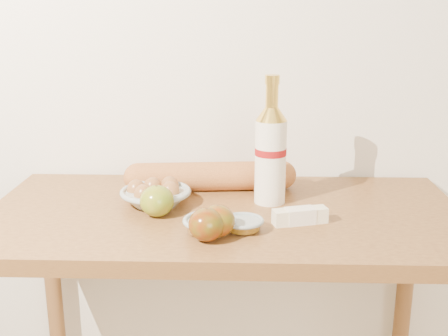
% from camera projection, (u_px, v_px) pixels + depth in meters
% --- Properties ---
extents(back_wall, '(3.50, 0.02, 2.60)m').
position_uv_depth(back_wall, '(228.00, 40.00, 1.62)').
color(back_wall, silver).
rests_on(back_wall, ground).
extents(table, '(1.20, 0.60, 0.90)m').
position_uv_depth(table, '(224.00, 255.00, 1.45)').
color(table, brown).
rests_on(table, ground).
extents(bourbon_bottle, '(0.09, 0.09, 0.33)m').
position_uv_depth(bourbon_bottle, '(271.00, 152.00, 1.44)').
color(bourbon_bottle, white).
rests_on(bourbon_bottle, table).
extents(cream_bottle, '(0.09, 0.09, 0.14)m').
position_uv_depth(cream_bottle, '(270.00, 177.00, 1.46)').
color(cream_bottle, silver).
rests_on(cream_bottle, table).
extents(egg_bowl, '(0.24, 0.24, 0.06)m').
position_uv_depth(egg_bowl, '(155.00, 195.00, 1.45)').
color(egg_bowl, '#96A39F').
rests_on(egg_bowl, table).
extents(baguette, '(0.49, 0.12, 0.08)m').
position_uv_depth(baguette, '(211.00, 176.00, 1.56)').
color(baguette, '#C5793C').
rests_on(baguette, table).
extents(apple_yellowgreen, '(0.11, 0.11, 0.08)m').
position_uv_depth(apple_yellowgreen, '(157.00, 201.00, 1.37)').
color(apple_yellowgreen, olive).
rests_on(apple_yellowgreen, table).
extents(apple_redgreen_front, '(0.10, 0.10, 0.07)m').
position_uv_depth(apple_redgreen_front, '(207.00, 225.00, 1.22)').
color(apple_redgreen_front, maroon).
rests_on(apple_redgreen_front, table).
extents(apple_redgreen_right, '(0.10, 0.10, 0.07)m').
position_uv_depth(apple_redgreen_right, '(217.00, 221.00, 1.24)').
color(apple_redgreen_right, '#930C08').
rests_on(apple_redgreen_right, table).
extents(sugar_bowl, '(0.16, 0.16, 0.03)m').
position_uv_depth(sugar_bowl, '(209.00, 225.00, 1.27)').
color(sugar_bowl, '#98A6A1').
rests_on(sugar_bowl, table).
extents(syrup_bowl, '(0.12, 0.12, 0.03)m').
position_uv_depth(syrup_bowl, '(243.00, 224.00, 1.28)').
color(syrup_bowl, gray).
rests_on(syrup_bowl, table).
extents(butter_stick, '(0.14, 0.07, 0.04)m').
position_uv_depth(butter_stick, '(300.00, 216.00, 1.33)').
color(butter_stick, beige).
rests_on(butter_stick, table).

